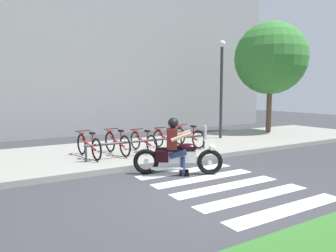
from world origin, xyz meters
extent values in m
plane|color=#38383D|center=(0.00, 0.00, 0.00)|extent=(48.00, 48.00, 0.00)
cube|color=#336B28|center=(0.00, -2.76, 0.04)|extent=(24.00, 1.10, 0.08)
cube|color=gray|center=(0.00, 4.55, 0.07)|extent=(24.00, 4.40, 0.15)
cube|color=white|center=(0.82, -1.60, 0.00)|extent=(2.80, 0.40, 0.01)
cube|color=white|center=(0.82, -0.80, 0.00)|extent=(2.80, 0.40, 0.01)
cube|color=white|center=(0.82, 0.00, 0.00)|extent=(2.80, 0.40, 0.01)
cube|color=white|center=(0.82, 0.80, 0.00)|extent=(2.80, 0.40, 0.01)
cube|color=white|center=(0.82, 1.60, 0.00)|extent=(2.80, 0.40, 0.01)
torus|color=black|center=(1.15, 1.00, 0.32)|extent=(0.61, 0.45, 0.65)
cylinder|color=silver|center=(1.15, 1.00, 0.32)|extent=(0.15, 0.15, 0.12)
torus|color=black|center=(-0.22, 1.87, 0.32)|extent=(0.61, 0.45, 0.65)
cylinder|color=silver|center=(-0.22, 1.87, 0.32)|extent=(0.15, 0.15, 0.12)
cube|color=silver|center=(0.47, 1.44, 0.46)|extent=(0.90, 0.71, 0.28)
ellipsoid|color=black|center=(0.65, 1.32, 0.68)|extent=(0.59, 0.52, 0.22)
cube|color=black|center=(0.28, 1.55, 0.61)|extent=(0.62, 0.54, 0.10)
cube|color=black|center=(0.25, 1.84, 0.50)|extent=(0.33, 0.27, 0.28)
cube|color=black|center=(0.01, 1.46, 0.50)|extent=(0.33, 0.27, 0.28)
cylinder|color=silver|center=(1.01, 1.09, 0.90)|extent=(0.36, 0.54, 0.03)
sphere|color=white|center=(1.19, 0.97, 0.70)|extent=(0.18, 0.18, 0.18)
cube|color=silver|center=(1.04, 1.07, 1.08)|extent=(0.25, 0.36, 0.32)
cylinder|color=silver|center=(0.14, 1.43, 0.19)|extent=(0.72, 0.50, 0.08)
cube|color=#591919|center=(0.34, 1.52, 0.91)|extent=(0.43, 0.48, 0.52)
sphere|color=black|center=(0.36, 1.50, 1.31)|extent=(0.26, 0.26, 0.26)
cylinder|color=tan|center=(0.65, 1.58, 0.99)|extent=(0.49, 0.35, 0.26)
cylinder|color=tan|center=(0.41, 1.21, 0.99)|extent=(0.49, 0.35, 0.26)
cylinder|color=#1E284C|center=(0.55, 1.57, 0.55)|extent=(0.45, 0.36, 0.24)
cylinder|color=#1E284C|center=(0.65, 1.51, 0.24)|extent=(0.11, 0.11, 0.47)
cube|color=black|center=(0.69, 1.48, 0.04)|extent=(0.26, 0.21, 0.08)
cylinder|color=#1E284C|center=(0.38, 1.30, 0.55)|extent=(0.45, 0.36, 0.24)
cylinder|color=#1E284C|center=(0.48, 1.24, 0.24)|extent=(0.11, 0.11, 0.47)
cube|color=black|center=(0.51, 1.21, 0.04)|extent=(0.26, 0.21, 0.08)
torus|color=black|center=(-1.10, 4.45, 0.48)|extent=(0.11, 0.64, 0.64)
torus|color=black|center=(-1.00, 3.37, 0.48)|extent=(0.11, 0.64, 0.64)
cylinder|color=red|center=(-1.05, 3.91, 0.54)|extent=(0.15, 0.97, 0.26)
cylinder|color=red|center=(-1.02, 3.64, 0.71)|extent=(0.04, 0.04, 0.39)
cube|color=black|center=(-1.02, 3.64, 0.90)|extent=(0.12, 0.21, 0.06)
cylinder|color=black|center=(-1.09, 4.34, 0.90)|extent=(0.48, 0.08, 0.03)
cube|color=red|center=(-1.10, 4.45, 0.82)|extent=(0.11, 0.29, 0.04)
torus|color=black|center=(-0.20, 4.40, 0.48)|extent=(0.12, 0.65, 0.65)
torus|color=black|center=(-0.11, 3.42, 0.48)|extent=(0.12, 0.65, 0.65)
cylinder|color=red|center=(-0.16, 3.91, 0.55)|extent=(0.14, 0.88, 0.24)
cylinder|color=red|center=(-0.13, 3.67, 0.71)|extent=(0.04, 0.04, 0.40)
cube|color=black|center=(-0.13, 3.67, 0.91)|extent=(0.12, 0.21, 0.06)
cylinder|color=black|center=(-0.19, 4.30, 0.91)|extent=(0.48, 0.08, 0.03)
cube|color=red|center=(-0.20, 4.40, 0.83)|extent=(0.11, 0.29, 0.04)
torus|color=black|center=(0.69, 4.40, 0.45)|extent=(0.11, 0.60, 0.59)
torus|color=black|center=(0.79, 3.42, 0.45)|extent=(0.11, 0.60, 0.59)
cylinder|color=red|center=(0.74, 3.91, 0.51)|extent=(0.15, 0.88, 0.24)
cylinder|color=red|center=(0.76, 3.66, 0.66)|extent=(0.04, 0.04, 0.36)
cube|color=black|center=(0.76, 3.66, 0.85)|extent=(0.12, 0.21, 0.06)
cylinder|color=black|center=(0.70, 4.30, 0.85)|extent=(0.48, 0.08, 0.03)
cube|color=red|center=(0.69, 4.40, 0.78)|extent=(0.11, 0.29, 0.04)
torus|color=black|center=(1.58, 4.41, 0.45)|extent=(0.11, 0.60, 0.59)
torus|color=black|center=(1.68, 3.41, 0.45)|extent=(0.11, 0.60, 0.59)
cylinder|color=red|center=(1.63, 3.91, 0.51)|extent=(0.15, 0.91, 0.25)
cylinder|color=red|center=(1.66, 3.66, 0.67)|extent=(0.04, 0.04, 0.36)
cube|color=black|center=(1.66, 3.66, 0.85)|extent=(0.12, 0.21, 0.06)
cylinder|color=black|center=(1.59, 4.31, 0.85)|extent=(0.48, 0.08, 0.03)
cube|color=red|center=(1.58, 4.41, 0.78)|extent=(0.11, 0.29, 0.04)
torus|color=black|center=(2.48, 4.42, 0.47)|extent=(0.11, 0.64, 0.63)
torus|color=black|center=(2.58, 3.40, 0.47)|extent=(0.11, 0.64, 0.63)
cylinder|color=red|center=(2.53, 3.91, 0.54)|extent=(0.15, 0.91, 0.25)
cylinder|color=red|center=(2.55, 3.66, 0.70)|extent=(0.04, 0.04, 0.39)
cube|color=black|center=(2.55, 3.66, 0.89)|extent=(0.12, 0.21, 0.06)
cylinder|color=black|center=(2.49, 4.32, 0.89)|extent=(0.48, 0.08, 0.03)
cube|color=red|center=(2.48, 4.42, 0.82)|extent=(0.11, 0.29, 0.04)
cylinder|color=#333338|center=(0.74, 3.36, 0.60)|extent=(4.18, 0.07, 0.07)
cylinder|color=#333338|center=(-1.30, 3.36, 0.38)|extent=(0.06, 0.06, 0.45)
cylinder|color=#333338|center=(2.78, 3.36, 0.38)|extent=(0.06, 0.06, 0.45)
cylinder|color=#2D2D33|center=(4.89, 4.95, 1.95)|extent=(0.12, 0.12, 3.90)
sphere|color=white|center=(4.89, 4.95, 4.02)|extent=(0.28, 0.28, 0.28)
cylinder|color=brown|center=(8.25, 5.35, 1.24)|extent=(0.24, 0.24, 2.47)
sphere|color=#387F33|center=(8.25, 5.35, 3.67)|extent=(3.41, 3.41, 3.41)
cube|color=#979797|center=(0.00, 10.25, 4.18)|extent=(24.00, 1.20, 8.36)
camera|label=1|loc=(-3.81, -5.11, 2.08)|focal=33.74mm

